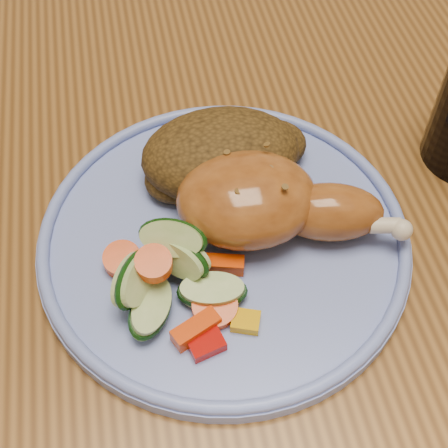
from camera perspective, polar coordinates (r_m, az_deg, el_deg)
name	(u,v)px	position (r m, az deg, el deg)	size (l,w,h in m)	color
dining_table	(267,239)	(0.62, 3.92, -1.37)	(0.90, 1.40, 0.75)	brown
chair_far	(181,18)	(1.18, -3.91, 18.30)	(0.42, 0.42, 0.91)	#4C2D16
plate	(224,240)	(0.50, 0.00, -1.44)	(0.30, 0.30, 0.01)	#7186D6
plate_rim	(224,232)	(0.49, 0.00, -0.70)	(0.30, 0.30, 0.01)	#7186D6
chicken_leg	(267,202)	(0.48, 3.96, 1.99)	(0.18, 0.10, 0.06)	#9F5821
rice_pilaf	(224,155)	(0.52, -0.01, 6.34)	(0.14, 0.10, 0.06)	#4D3513
vegetable_pile	(169,277)	(0.46, -5.01, -4.88)	(0.11, 0.12, 0.06)	#A50A05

